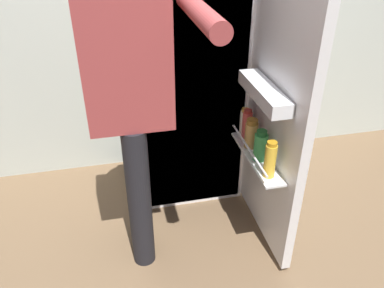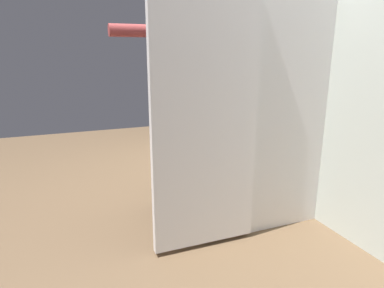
% 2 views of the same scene
% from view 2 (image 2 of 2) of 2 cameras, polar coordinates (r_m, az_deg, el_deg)
% --- Properties ---
extents(ground_plane, '(6.71, 6.71, 0.00)m').
position_cam_2_polar(ground_plane, '(2.63, 0.57, -12.50)').
color(ground_plane, brown).
extents(kitchen_wall, '(4.40, 0.10, 2.70)m').
position_cam_2_polar(kitchen_wall, '(2.79, 18.77, 17.05)').
color(kitchen_wall, beige).
rests_on(kitchen_wall, ground_plane).
extents(refrigerator, '(0.74, 1.27, 1.61)m').
position_cam_2_polar(refrigerator, '(2.56, 11.19, 5.62)').
color(refrigerator, white).
rests_on(refrigerator, ground_plane).
extents(person, '(0.51, 0.70, 1.67)m').
position_cam_2_polar(person, '(2.63, -4.06, 10.27)').
color(person, black).
rests_on(person, ground_plane).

